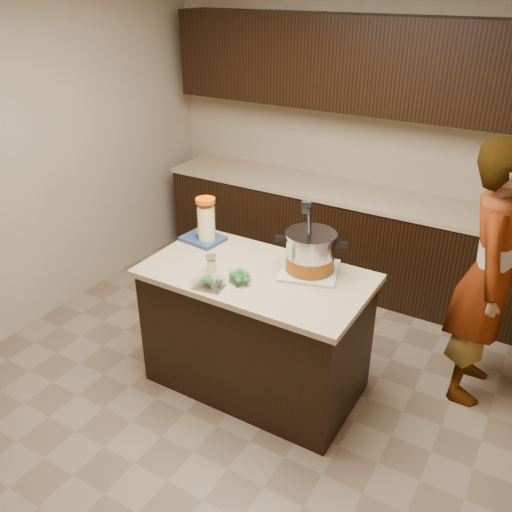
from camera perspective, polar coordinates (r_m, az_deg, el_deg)
The scene contains 13 objects.
ground_plane at distance 3.99m, azimuth -0.00°, elevation -13.12°, with size 4.00×4.00×0.00m, color brown.
room_shell at distance 3.16m, azimuth -0.00°, elevation 11.27°, with size 4.04×4.04×2.72m.
back_cabinets at distance 4.90m, azimuth 10.55°, elevation 7.25°, with size 3.60×0.63×2.33m.
island at distance 3.71m, azimuth -0.00°, elevation -7.80°, with size 1.46×0.81×0.90m.
dish_towel at distance 3.49m, azimuth 5.63°, elevation -1.52°, with size 0.36×0.36×0.02m, color #6A9363.
stock_pot at distance 3.44m, azimuth 5.71°, elevation 0.20°, with size 0.45×0.41×0.46m.
lemonade_pitcher at distance 3.81m, azimuth -5.25°, elevation 3.50°, with size 0.18×0.18×0.33m.
mason_jar at distance 3.48m, azimuth -4.74°, elevation -0.80°, with size 0.09×0.09×0.12m.
broccoli_tub_left at distance 3.34m, azimuth -1.51°, elevation -2.61°, with size 0.14×0.14×0.05m.
broccoli_tub_right at distance 3.37m, azimuth -1.78°, elevation -2.18°, with size 0.15×0.15×0.06m.
broccoli_tub_rect at distance 3.31m, azimuth -4.98°, elevation -2.88°, with size 0.20×0.16×0.06m.
blue_tray at distance 3.89m, azimuth -5.52°, elevation 2.11°, with size 0.31×0.26×0.11m.
person at distance 3.76m, azimuth 23.37°, elevation -1.91°, with size 0.65×0.43×1.79m, color gray.
Camera 1 is at (1.55, -2.60, 2.59)m, focal length 38.00 mm.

